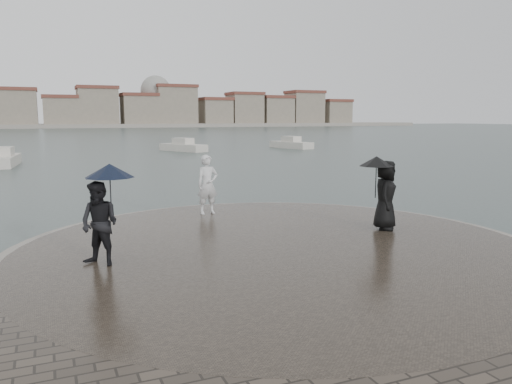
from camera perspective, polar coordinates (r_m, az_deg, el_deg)
name	(u,v)px	position (r m, az deg, el deg)	size (l,w,h in m)	color
ground	(366,316)	(8.88, 12.47, -13.62)	(400.00, 400.00, 0.00)	#2B3835
kerb_ring	(278,254)	(11.70, 2.49, -7.14)	(12.50, 12.50, 0.32)	gray
quay_tip	(278,254)	(11.69, 2.49, -7.04)	(11.90, 11.90, 0.36)	#2D261E
statue	(208,184)	(15.40, -5.56, 0.86)	(0.66, 0.44, 1.82)	silver
visitor_left	(102,211)	(10.45, -17.20, -2.13)	(1.27, 1.11, 2.04)	black
visitor_right	(384,189)	(13.58, 14.40, 0.35)	(1.23, 1.09, 1.95)	black
far_skyline	(38,110)	(167.40, -23.63, 8.63)	(260.00, 20.00, 37.00)	gray
boats	(181,150)	(46.39, -8.61, 4.82)	(29.63, 15.62, 1.50)	beige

